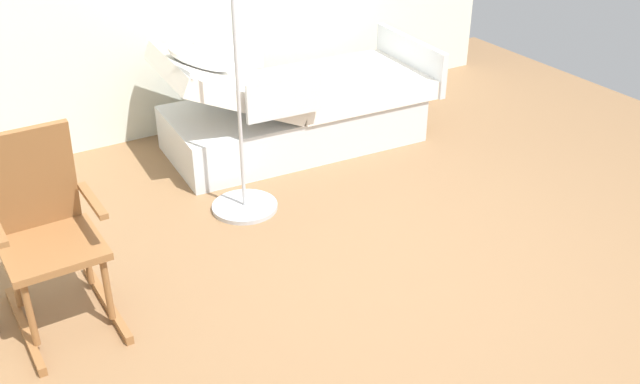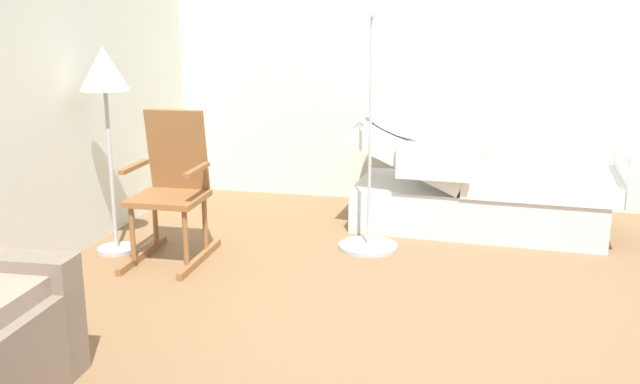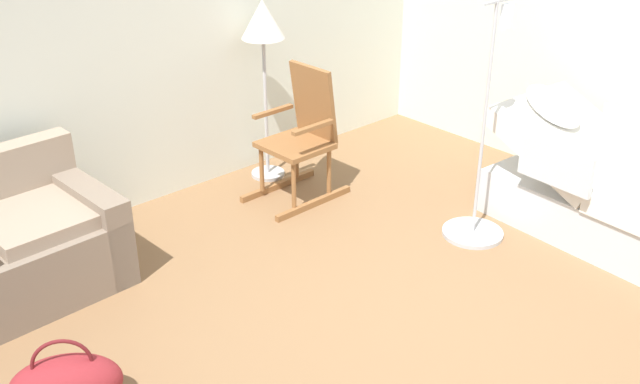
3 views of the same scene
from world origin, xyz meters
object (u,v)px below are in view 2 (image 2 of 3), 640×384
hospital_bed (479,192)px  iv_pole (369,216)px  rocking_chair (172,188)px  floor_lamp (105,83)px

hospital_bed → iv_pole: iv_pole is taller
hospital_bed → iv_pole: bearing=132.1°
rocking_chair → iv_pole: size_ratio=0.62×
rocking_chair → hospital_bed: bearing=-60.3°
hospital_bed → rocking_chair: (-1.20, 2.10, 0.20)m
iv_pole → floor_lamp: bearing=104.9°
rocking_chair → floor_lamp: 0.86m
rocking_chair → iv_pole: iv_pole is taller
rocking_chair → iv_pole: 1.44m
rocking_chair → floor_lamp: (0.02, 0.47, 0.72)m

